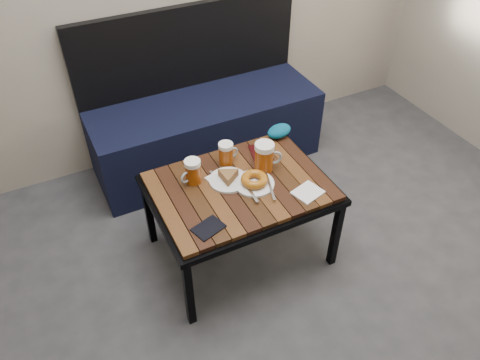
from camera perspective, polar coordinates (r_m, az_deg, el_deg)
name	(u,v)px	position (r m, az deg, el deg)	size (l,w,h in m)	color
bench	(205,124)	(2.96, -4.35, 6.81)	(1.40, 0.50, 0.95)	black
cafe_table	(240,191)	(2.23, 0.00, -1.40)	(0.84, 0.62, 0.47)	black
beer_mug_left	(193,171)	(2.18, -5.80, 1.04)	(0.12, 0.09, 0.12)	#8E3C0B
beer_mug_centre	(226,153)	(2.29, -1.68, 3.29)	(0.11, 0.08, 0.12)	#8E3C0B
beer_mug_right	(265,157)	(2.24, 3.03, 2.85)	(0.14, 0.11, 0.15)	#8E3C0B
plate_pie	(228,178)	(2.20, -1.45, 0.27)	(0.18, 0.18, 0.05)	white
plate_bagel	(254,181)	(2.18, 1.75, -0.15)	(0.19, 0.25, 0.05)	white
napkin_left	(220,179)	(2.22, -2.45, 0.09)	(0.13, 0.14, 0.01)	white
napkin_right	(308,192)	(2.17, 8.26, -1.51)	(0.15, 0.14, 0.01)	white
passport_navy	(208,228)	(2.00, -3.87, -5.85)	(0.09, 0.13, 0.01)	black
passport_burgundy	(261,152)	(2.38, 2.55, 3.40)	(0.10, 0.14, 0.01)	black
knit_pouch	(279,131)	(2.49, 4.79, 5.97)	(0.14, 0.09, 0.06)	navy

